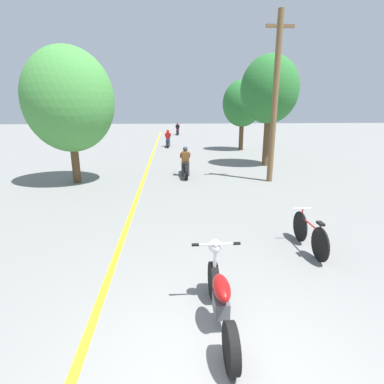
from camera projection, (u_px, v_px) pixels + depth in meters
ground_plane at (219, 379)px, 3.47m from camera, size 120.00×120.00×0.00m
lane_stripe_center at (148, 168)px, 15.71m from camera, size 0.14×48.00×0.01m
utility_pole at (275, 99)px, 12.03m from camera, size 1.10×0.24×6.64m
roadside_tree_right_near at (270, 90)px, 15.39m from camera, size 3.00×2.70×5.69m
roadside_tree_right_far at (243, 104)px, 21.63m from camera, size 2.89×2.60×5.04m
roadside_tree_left at (69, 101)px, 11.81m from camera, size 3.53×3.18×5.37m
motorcycle_foreground at (220, 298)px, 4.25m from camera, size 0.75×2.06×1.06m
motorcycle_rider_lead at (185, 165)px, 13.78m from camera, size 0.50×2.21×1.36m
motorcycle_rider_mid at (168, 140)px, 24.28m from camera, size 0.50×2.08×1.38m
motorcycle_rider_far at (178, 130)px, 35.40m from camera, size 0.50×2.08×1.40m
bicycle_parked at (310, 234)px, 6.55m from camera, size 0.44×1.69×0.83m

